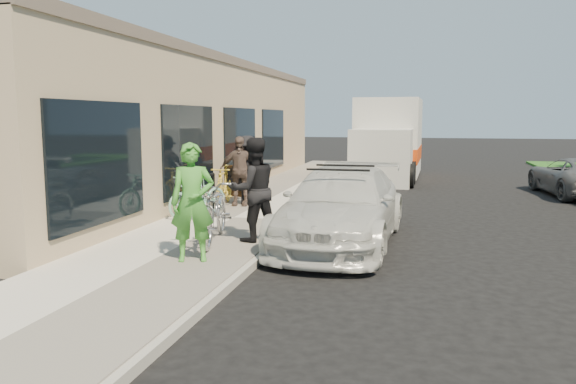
{
  "coord_description": "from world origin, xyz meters",
  "views": [
    {
      "loc": [
        2.15,
        -8.95,
        2.41
      ],
      "look_at": [
        -0.24,
        0.97,
        1.05
      ],
      "focal_mm": 35.0,
      "sensor_mm": 36.0,
      "label": 1
    }
  ],
  "objects_px": {
    "sedan_silver": "(358,193)",
    "far_car_gray": "(576,177)",
    "sandwich_board": "(238,180)",
    "cruiser_bike_c": "(224,185)",
    "tandem_bike": "(215,210)",
    "bystander_a": "(247,170)",
    "bike_rack": "(208,189)",
    "woman_rider": "(192,202)",
    "bystander_b": "(239,171)",
    "cruiser_bike_a": "(201,194)",
    "moving_truck": "(388,143)",
    "sedan_white": "(342,207)",
    "cruiser_bike_b": "(198,195)",
    "man_standing": "(253,190)"
  },
  "relations": [
    {
      "from": "sedan_silver",
      "to": "far_car_gray",
      "type": "height_order",
      "value": "far_car_gray"
    },
    {
      "from": "sandwich_board",
      "to": "cruiser_bike_c",
      "type": "height_order",
      "value": "cruiser_bike_c"
    },
    {
      "from": "tandem_bike",
      "to": "bystander_a",
      "type": "xyz_separation_m",
      "value": [
        -0.79,
        4.42,
        0.31
      ]
    },
    {
      "from": "sandwich_board",
      "to": "cruiser_bike_c",
      "type": "distance_m",
      "value": 1.6
    },
    {
      "from": "bike_rack",
      "to": "woman_rider",
      "type": "xyz_separation_m",
      "value": [
        1.43,
        -4.26,
        0.37
      ]
    },
    {
      "from": "bystander_a",
      "to": "tandem_bike",
      "type": "bearing_deg",
      "value": 100.52
    },
    {
      "from": "woman_rider",
      "to": "bystander_b",
      "type": "xyz_separation_m",
      "value": [
        -1.08,
        5.55,
        -0.05
      ]
    },
    {
      "from": "bike_rack",
      "to": "tandem_bike",
      "type": "bearing_deg",
      "value": -66.06
    },
    {
      "from": "cruiser_bike_a",
      "to": "cruiser_bike_c",
      "type": "height_order",
      "value": "cruiser_bike_a"
    },
    {
      "from": "woman_rider",
      "to": "far_car_gray",
      "type": "bearing_deg",
      "value": 32.35
    },
    {
      "from": "moving_truck",
      "to": "far_car_gray",
      "type": "height_order",
      "value": "moving_truck"
    },
    {
      "from": "sedan_white",
      "to": "bystander_a",
      "type": "relative_size",
      "value": 2.83
    },
    {
      "from": "woman_rider",
      "to": "cruiser_bike_b",
      "type": "height_order",
      "value": "woman_rider"
    },
    {
      "from": "cruiser_bike_b",
      "to": "tandem_bike",
      "type": "bearing_deg",
      "value": -37.87
    },
    {
      "from": "woman_rider",
      "to": "bystander_a",
      "type": "relative_size",
      "value": 1.05
    },
    {
      "from": "sedan_white",
      "to": "far_car_gray",
      "type": "xyz_separation_m",
      "value": [
        6.11,
        8.37,
        -0.13
      ]
    },
    {
      "from": "cruiser_bike_b",
      "to": "far_car_gray",
      "type": "bearing_deg",
      "value": 58.59
    },
    {
      "from": "sandwich_board",
      "to": "man_standing",
      "type": "height_order",
      "value": "man_standing"
    },
    {
      "from": "man_standing",
      "to": "bystander_a",
      "type": "height_order",
      "value": "man_standing"
    },
    {
      "from": "sedan_white",
      "to": "bystander_a",
      "type": "height_order",
      "value": "bystander_a"
    },
    {
      "from": "sedan_white",
      "to": "cruiser_bike_c",
      "type": "xyz_separation_m",
      "value": [
        -3.52,
        3.14,
        -0.06
      ]
    },
    {
      "from": "bike_rack",
      "to": "sedan_white",
      "type": "height_order",
      "value": "sedan_white"
    },
    {
      "from": "tandem_bike",
      "to": "cruiser_bike_c",
      "type": "height_order",
      "value": "tandem_bike"
    },
    {
      "from": "cruiser_bike_c",
      "to": "moving_truck",
      "type": "bearing_deg",
      "value": 61.02
    },
    {
      "from": "moving_truck",
      "to": "cruiser_bike_b",
      "type": "height_order",
      "value": "moving_truck"
    },
    {
      "from": "far_car_gray",
      "to": "bystander_a",
      "type": "xyz_separation_m",
      "value": [
        -9.07,
        -4.96,
        0.46
      ]
    },
    {
      "from": "cruiser_bike_a",
      "to": "cruiser_bike_b",
      "type": "xyz_separation_m",
      "value": [
        -0.14,
        0.13,
        -0.05
      ]
    },
    {
      "from": "far_car_gray",
      "to": "tandem_bike",
      "type": "distance_m",
      "value": 12.52
    },
    {
      "from": "sedan_silver",
      "to": "cruiser_bike_c",
      "type": "height_order",
      "value": "cruiser_bike_c"
    },
    {
      "from": "sandwich_board",
      "to": "tandem_bike",
      "type": "distance_m",
      "value": 5.95
    },
    {
      "from": "far_car_gray",
      "to": "bystander_b",
      "type": "relative_size",
      "value": 2.38
    },
    {
      "from": "woman_rider",
      "to": "bystander_b",
      "type": "relative_size",
      "value": 1.05
    },
    {
      "from": "bystander_a",
      "to": "sandwich_board",
      "type": "bearing_deg",
      "value": -60.94
    },
    {
      "from": "sandwich_board",
      "to": "cruiser_bike_b",
      "type": "relative_size",
      "value": 0.52
    },
    {
      "from": "woman_rider",
      "to": "cruiser_bike_c",
      "type": "xyz_separation_m",
      "value": [
        -1.5,
        5.52,
        -0.42
      ]
    },
    {
      "from": "bike_rack",
      "to": "bystander_b",
      "type": "bearing_deg",
      "value": 74.55
    },
    {
      "from": "tandem_bike",
      "to": "cruiser_bike_b",
      "type": "xyz_separation_m",
      "value": [
        -1.4,
        2.57,
        -0.12
      ]
    },
    {
      "from": "tandem_bike",
      "to": "cruiser_bike_a",
      "type": "height_order",
      "value": "tandem_bike"
    },
    {
      "from": "bike_rack",
      "to": "woman_rider",
      "type": "relative_size",
      "value": 0.5
    },
    {
      "from": "far_car_gray",
      "to": "cruiser_bike_b",
      "type": "bearing_deg",
      "value": 28.23
    },
    {
      "from": "sandwich_board",
      "to": "sedan_white",
      "type": "xyz_separation_m",
      "value": [
        3.68,
        -4.73,
        0.11
      ]
    },
    {
      "from": "woman_rider",
      "to": "cruiser_bike_a",
      "type": "bearing_deg",
      "value": 89.92
    },
    {
      "from": "man_standing",
      "to": "sedan_white",
      "type": "bearing_deg",
      "value": 168.72
    },
    {
      "from": "tandem_bike",
      "to": "woman_rider",
      "type": "xyz_separation_m",
      "value": [
        0.15,
        -1.36,
        0.35
      ]
    },
    {
      "from": "woman_rider",
      "to": "bystander_b",
      "type": "bearing_deg",
      "value": 80.48
    },
    {
      "from": "far_car_gray",
      "to": "cruiser_bike_a",
      "type": "height_order",
      "value": "same"
    },
    {
      "from": "sedan_silver",
      "to": "bystander_b",
      "type": "bearing_deg",
      "value": -178.27
    },
    {
      "from": "moving_truck",
      "to": "man_standing",
      "type": "xyz_separation_m",
      "value": [
        -1.63,
        -12.95,
        -0.3
      ]
    },
    {
      "from": "man_standing",
      "to": "bystander_a",
      "type": "bearing_deg",
      "value": -108.87
    },
    {
      "from": "cruiser_bike_b",
      "to": "bystander_a",
      "type": "bearing_deg",
      "value": 95.11
    }
  ]
}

